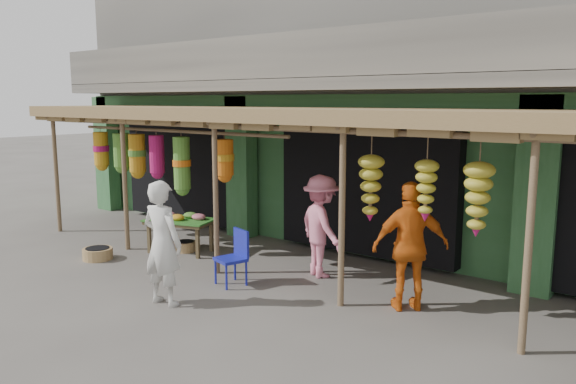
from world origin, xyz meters
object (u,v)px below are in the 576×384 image
Objects in this scene: blue_chair at (235,254)px; person_front at (162,243)px; person_shopper at (321,226)px; person_vendor at (411,246)px; flower_table at (181,221)px.

blue_chair is 1.37m from person_front.
person_front reaches higher than person_shopper.
blue_chair is 2.81m from person_vendor.
person_front is 0.99× the size of person_vendor.
flower_table is 1.64× the size of blue_chair.
blue_chair is at bearing -36.83° from flower_table.
blue_chair is (2.14, -0.75, -0.13)m from flower_table.
person_front is (-0.19, -1.29, 0.41)m from blue_chair.
person_shopper is (0.84, 1.20, 0.36)m from blue_chair.
flower_table is at bearing -42.30° from person_vendor.
flower_table is 0.80× the size of person_front.
flower_table is 0.85× the size of person_shopper.
person_front is at bearing -81.70° from blue_chair.
person_vendor is 1.07× the size of person_shopper.
blue_chair reaches higher than flower_table.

